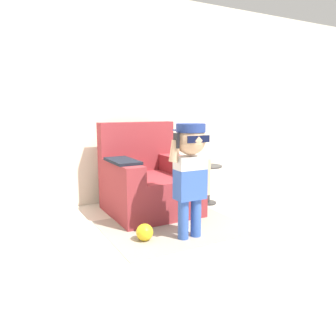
% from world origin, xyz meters
% --- Properties ---
extents(ground_plane, '(10.00, 10.00, 0.00)m').
position_xyz_m(ground_plane, '(0.00, 0.00, 0.00)').
color(ground_plane, beige).
extents(wall_back, '(10.00, 0.05, 2.60)m').
position_xyz_m(wall_back, '(0.00, 0.71, 1.30)').
color(wall_back, beige).
rests_on(wall_back, ground_plane).
extents(armchair, '(0.96, 0.94, 1.03)m').
position_xyz_m(armchair, '(0.08, 0.09, 0.34)').
color(armchair, maroon).
rests_on(armchair, ground_plane).
extents(person_child, '(0.43, 0.32, 1.06)m').
position_xyz_m(person_child, '(0.08, -0.83, 0.71)').
color(person_child, '#3356AD').
rests_on(person_child, ground_plane).
extents(side_table, '(0.35, 0.35, 0.49)m').
position_xyz_m(side_table, '(0.88, 0.02, 0.30)').
color(side_table, '#333333').
rests_on(side_table, ground_plane).
extents(rug, '(1.38, 1.10, 0.01)m').
position_xyz_m(rug, '(0.08, -0.51, 0.00)').
color(rug, '#9E9384').
rests_on(rug, ground_plane).
extents(toy_ball, '(0.16, 0.16, 0.16)m').
position_xyz_m(toy_ball, '(-0.32, -0.69, 0.08)').
color(toy_ball, yellow).
rests_on(toy_ball, ground_plane).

